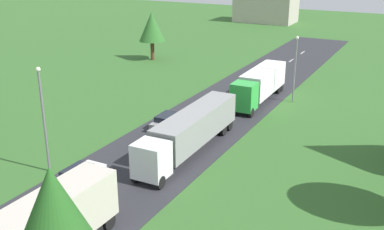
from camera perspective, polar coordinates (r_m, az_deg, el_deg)
name	(u,v)px	position (r m, az deg, el deg)	size (l,w,h in m)	color
road	(89,202)	(33.55, -12.60, -10.38)	(10.00, 140.00, 0.06)	#2B2B30
lane_marking_centre	(49,229)	(31.22, -17.15, -13.23)	(0.16, 121.04, 0.01)	white
truck_second	(190,130)	(39.53, -0.21, -1.85)	(2.67, 14.55, 3.41)	white
truck_third	(260,84)	(53.45, 8.33, 3.82)	(2.62, 12.00, 3.58)	green
car_third	(79,175)	(35.58, -13.69, -7.21)	(1.85, 4.11, 1.42)	white
car_fourth	(167,120)	(45.37, -3.05, -0.66)	(1.85, 4.36, 1.41)	gray
lamppost_second	(43,115)	(36.94, -17.82, -0.01)	(0.36, 0.36, 8.46)	slate
lamppost_third	(295,66)	(53.45, 12.58, 5.93)	(0.36, 0.36, 7.60)	slate
tree_elm	(152,27)	(73.51, -4.97, 10.73)	(4.07, 4.07, 7.47)	#513823
distant_building	(266,9)	(115.10, 9.07, 12.81)	(13.89, 8.34, 6.34)	#B2A899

